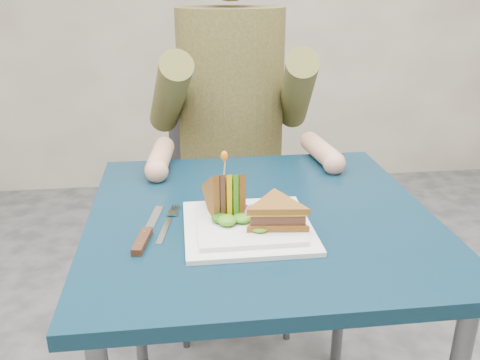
{
  "coord_description": "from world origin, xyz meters",
  "views": [
    {
      "loc": [
        -0.17,
        -1.0,
        1.21
      ],
      "look_at": [
        -0.05,
        -0.03,
        0.82
      ],
      "focal_mm": 38.0,
      "sensor_mm": 36.0,
      "label": 1
    }
  ],
  "objects": [
    {
      "name": "toothpick_frill",
      "position": [
        -0.08,
        -0.03,
        0.88
      ],
      "size": [
        0.01,
        0.01,
        0.02
      ],
      "primitive_type": "ellipsoid",
      "color": "orange",
      "rests_on": "sandwich_upright"
    },
    {
      "name": "diner",
      "position": [
        -0.0,
        0.59,
        0.91
      ],
      "size": [
        0.54,
        0.59,
        0.74
      ],
      "color": "#4D4723",
      "rests_on": "chair"
    },
    {
      "name": "knife",
      "position": [
        -0.25,
        -0.1,
        0.74
      ],
      "size": [
        0.06,
        0.22,
        0.02
      ],
      "color": "silver",
      "rests_on": "table"
    },
    {
      "name": "plate",
      "position": [
        -0.04,
        -0.08,
        0.74
      ],
      "size": [
        0.26,
        0.26,
        0.02
      ],
      "color": "white",
      "rests_on": "table"
    },
    {
      "name": "fork",
      "position": [
        -0.2,
        -0.04,
        0.73
      ],
      "size": [
        0.05,
        0.18,
        0.01
      ],
      "color": "silver",
      "rests_on": "table"
    },
    {
      "name": "table",
      "position": [
        0.0,
        0.0,
        0.65
      ],
      "size": [
        0.75,
        0.75,
        0.73
      ],
      "color": "black",
      "rests_on": "ground"
    },
    {
      "name": "chair",
      "position": [
        0.0,
        0.7,
        0.54
      ],
      "size": [
        0.42,
        0.4,
        0.93
      ],
      "color": "#47474C",
      "rests_on": "ground"
    },
    {
      "name": "sandwich_flat",
      "position": [
        0.02,
        -0.1,
        0.78
      ],
      "size": [
        0.16,
        0.16,
        0.05
      ],
      "color": "brown",
      "rests_on": "plate"
    },
    {
      "name": "toothpick",
      "position": [
        -0.08,
        -0.03,
        0.85
      ],
      "size": [
        0.01,
        0.01,
        0.06
      ],
      "primitive_type": "cylinder",
      "rotation": [
        0.14,
        0.07,
        0.0
      ],
      "color": "tan",
      "rests_on": "sandwich_upright"
    },
    {
      "name": "sandwich_upright",
      "position": [
        -0.08,
        -0.03,
        0.78
      ],
      "size": [
        0.09,
        0.15,
        0.15
      ],
      "color": "brown",
      "rests_on": "plate"
    },
    {
      "name": "onion_ring",
      "position": [
        -0.02,
        -0.07,
        0.77
      ],
      "size": [
        0.04,
        0.04,
        0.02
      ],
      "primitive_type": "torus",
      "rotation": [
        0.44,
        0.0,
        0.0
      ],
      "color": "#9E4C7A",
      "rests_on": "plate"
    },
    {
      "name": "lettuce_spill",
      "position": [
        -0.03,
        -0.07,
        0.76
      ],
      "size": [
        0.15,
        0.13,
        0.02
      ],
      "primitive_type": null,
      "color": "#337A14",
      "rests_on": "plate"
    }
  ]
}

